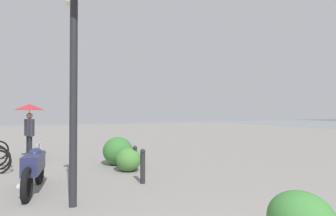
% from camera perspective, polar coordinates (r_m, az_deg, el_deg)
% --- Properties ---
extents(lamppost, '(0.98, 0.28, 4.08)m').
position_cam_1_polar(lamppost, '(5.40, -19.12, 9.63)').
color(lamppost, '#232328').
rests_on(lamppost, ground).
extents(motorcycle, '(2.15, 0.59, 1.06)m').
position_cam_1_polar(motorcycle, '(6.80, -26.24, -11.19)').
color(motorcycle, black).
rests_on(motorcycle, ground).
extents(pedestrian, '(1.00, 1.00, 2.03)m').
position_cam_1_polar(pedestrian, '(11.06, -26.99, -1.45)').
color(pedestrian, black).
rests_on(pedestrian, ground).
extents(bollard_near, '(0.13, 0.13, 0.84)m').
position_cam_1_polar(bollard_near, '(6.79, -5.31, -11.86)').
color(bollard_near, '#232328').
rests_on(bollard_near, ground).
extents(bollard_mid, '(0.13, 0.13, 0.76)m').
position_cam_1_polar(bollard_mid, '(8.11, -6.93, -10.34)').
color(bollard_mid, '#232328').
rests_on(bollard_mid, ground).
extents(shrub_round, '(0.81, 0.73, 0.69)m').
position_cam_1_polar(shrub_round, '(8.21, -8.28, -10.59)').
color(shrub_round, '#477F38').
rests_on(shrub_round, ground).
extents(shrub_wide, '(1.07, 0.96, 0.91)m').
position_cam_1_polar(shrub_wide, '(9.23, -10.45, -8.80)').
color(shrub_wide, '#387533').
rests_on(shrub_wide, ground).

